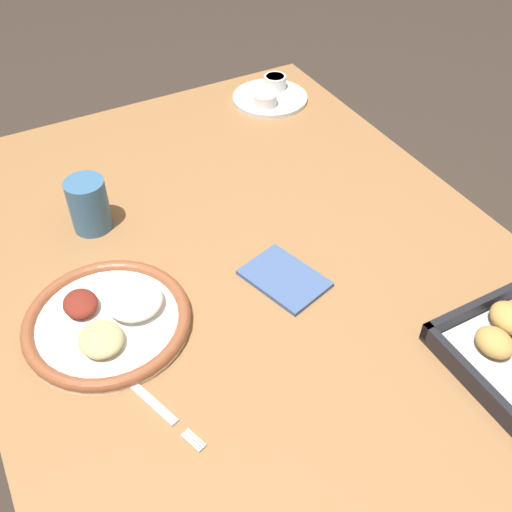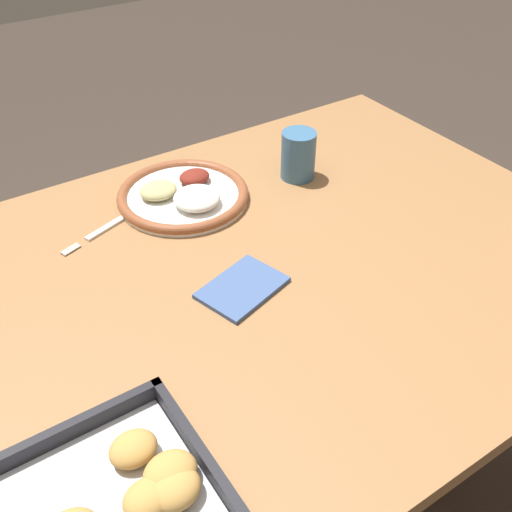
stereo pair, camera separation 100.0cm
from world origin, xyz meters
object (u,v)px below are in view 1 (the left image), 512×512
Objects in this scene: saucer_plate at (270,95)px; fork at (148,398)px; dinner_plate at (109,319)px; napkin at (284,278)px; drinking_cup at (89,205)px.

fork is at bearing -40.88° from saucer_plate.
saucer_plate reaches higher than fork.
dinner_plate is at bearing 162.29° from fork.
saucer_plate is (-0.64, 0.55, 0.01)m from fork.
fork is 0.84m from saucer_plate.
dinner_plate is at bearing -99.19° from napkin.
dinner_plate is 1.44× the size of saucer_plate.
fork is at bearing -68.96° from napkin.
drinking_cup reaches higher than saucer_plate.
dinner_plate is 2.58× the size of drinking_cup.
drinking_cup is 0.64× the size of napkin.
saucer_plate is at bearing 116.06° from drinking_cup.
saucer_plate is at bearing 152.84° from napkin.
drinking_cup reaches higher than dinner_plate.
dinner_plate is at bearing -11.59° from drinking_cup.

